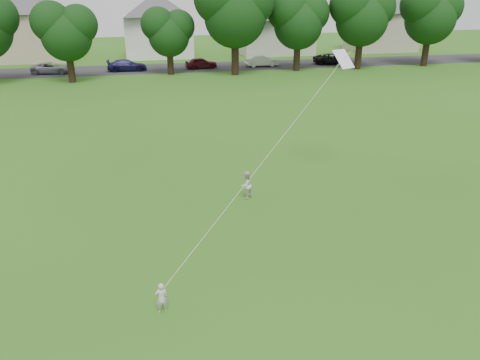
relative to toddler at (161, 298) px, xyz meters
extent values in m
plane|color=#2D6016|center=(2.71, 1.91, -0.49)|extent=(160.00, 160.00, 0.00)
cube|color=#2D2D30|center=(2.71, 43.91, -0.49)|extent=(90.00, 7.00, 0.01)
imported|color=beige|center=(0.00, 0.00, 0.00)|extent=(0.39, 0.28, 0.99)
imported|color=silver|center=(4.11, 7.21, 0.14)|extent=(0.78, 0.76, 1.27)
plane|color=white|center=(9.19, 9.32, 5.15)|extent=(1.28, 1.11, 0.77)
cylinder|color=white|center=(4.59, 4.66, 2.68)|extent=(0.01, 0.01, 13.99)
cylinder|color=black|center=(-6.63, 37.32, 0.98)|extent=(0.69, 0.69, 2.94)
cylinder|color=black|center=(3.18, 39.74, 0.84)|extent=(0.67, 0.67, 2.67)
cylinder|color=black|center=(9.89, 38.20, 1.50)|extent=(0.78, 0.78, 3.99)
cylinder|color=black|center=(17.10, 39.34, 1.16)|extent=(0.72, 0.72, 3.30)
cylinder|color=black|center=(24.29, 38.99, 1.30)|extent=(0.75, 0.75, 3.59)
cylinder|color=black|center=(32.96, 39.41, 1.28)|extent=(0.74, 0.74, 3.56)
imported|color=gray|center=(-9.37, 42.91, 0.10)|extent=(4.36, 2.30, 1.17)
imported|color=#14133C|center=(-1.42, 42.91, 0.14)|extent=(4.32, 1.79, 1.25)
imported|color=#511017|center=(6.86, 42.91, 0.13)|extent=(3.76, 1.85, 1.23)
imported|color=silver|center=(14.03, 42.91, 0.16)|extent=(3.97, 1.54, 1.29)
imported|color=black|center=(22.80, 42.91, 0.14)|extent=(4.56, 2.28, 1.24)
cube|color=#C6B394|center=(-13.29, 53.91, 2.34)|extent=(9.04, 7.30, 5.67)
cube|color=white|center=(2.71, 53.91, 2.11)|extent=(8.57, 6.81, 5.22)
cube|color=beige|center=(18.71, 53.91, 1.84)|extent=(9.70, 7.23, 4.67)
cube|color=#BBB09B|center=(34.71, 53.91, 2.15)|extent=(8.73, 6.88, 5.29)
camera|label=1|loc=(-0.09, -11.31, 8.28)|focal=35.00mm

